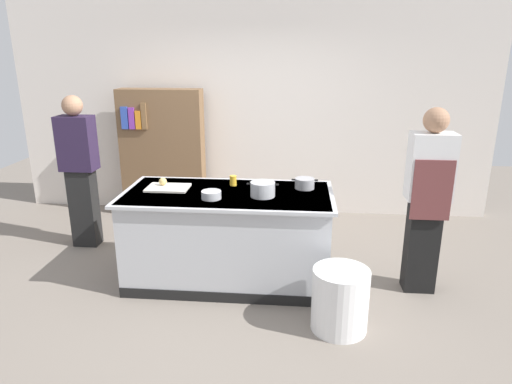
{
  "coord_description": "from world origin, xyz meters",
  "views": [
    {
      "loc": [
        0.64,
        -4.04,
        2.19
      ],
      "look_at": [
        0.25,
        0.2,
        0.85
      ],
      "focal_mm": 31.98,
      "sensor_mm": 36.0,
      "label": 1
    }
  ],
  "objects_px": {
    "mixing_bowl": "(211,195)",
    "trash_bin": "(340,300)",
    "person_chef": "(427,198)",
    "onion": "(163,181)",
    "sauce_pan": "(305,183)",
    "person_guest": "(80,169)",
    "juice_cup": "(233,181)",
    "bookshelf": "(163,153)",
    "stock_pot": "(263,189)"
  },
  "relations": [
    {
      "from": "mixing_bowl",
      "to": "trash_bin",
      "type": "xyz_separation_m",
      "value": [
        1.14,
        -0.56,
        -0.67
      ]
    },
    {
      "from": "person_chef",
      "to": "trash_bin",
      "type": "bearing_deg",
      "value": 134.22
    },
    {
      "from": "onion",
      "to": "sauce_pan",
      "type": "height_order",
      "value": "sauce_pan"
    },
    {
      "from": "mixing_bowl",
      "to": "person_chef",
      "type": "bearing_deg",
      "value": 4.67
    },
    {
      "from": "sauce_pan",
      "to": "person_guest",
      "type": "distance_m",
      "value": 2.54
    },
    {
      "from": "trash_bin",
      "to": "person_guest",
      "type": "height_order",
      "value": "person_guest"
    },
    {
      "from": "sauce_pan",
      "to": "trash_bin",
      "type": "bearing_deg",
      "value": -72.84
    },
    {
      "from": "juice_cup",
      "to": "mixing_bowl",
      "type": "bearing_deg",
      "value": -107.87
    },
    {
      "from": "bookshelf",
      "to": "sauce_pan",
      "type": "bearing_deg",
      "value": -40.46
    },
    {
      "from": "juice_cup",
      "to": "person_guest",
      "type": "height_order",
      "value": "person_guest"
    },
    {
      "from": "person_chef",
      "to": "bookshelf",
      "type": "height_order",
      "value": "person_chef"
    },
    {
      "from": "stock_pot",
      "to": "sauce_pan",
      "type": "xyz_separation_m",
      "value": [
        0.38,
        0.28,
        -0.02
      ]
    },
    {
      "from": "stock_pot",
      "to": "person_guest",
      "type": "bearing_deg",
      "value": 159.95
    },
    {
      "from": "stock_pot",
      "to": "trash_bin",
      "type": "relative_size",
      "value": 0.56
    },
    {
      "from": "stock_pot",
      "to": "mixing_bowl",
      "type": "distance_m",
      "value": 0.47
    },
    {
      "from": "bookshelf",
      "to": "person_guest",
      "type": "bearing_deg",
      "value": -119.19
    },
    {
      "from": "person_guest",
      "to": "bookshelf",
      "type": "xyz_separation_m",
      "value": [
        0.62,
        1.11,
        -0.06
      ]
    },
    {
      "from": "juice_cup",
      "to": "person_chef",
      "type": "relative_size",
      "value": 0.06
    },
    {
      "from": "bookshelf",
      "to": "stock_pot",
      "type": "bearing_deg",
      "value": -51.6
    },
    {
      "from": "trash_bin",
      "to": "person_chef",
      "type": "relative_size",
      "value": 0.3
    },
    {
      "from": "mixing_bowl",
      "to": "juice_cup",
      "type": "bearing_deg",
      "value": 72.13
    },
    {
      "from": "juice_cup",
      "to": "person_guest",
      "type": "distance_m",
      "value": 1.85
    },
    {
      "from": "juice_cup",
      "to": "person_guest",
      "type": "bearing_deg",
      "value": 165.84
    },
    {
      "from": "onion",
      "to": "person_chef",
      "type": "relative_size",
      "value": 0.04
    },
    {
      "from": "stock_pot",
      "to": "sauce_pan",
      "type": "height_order",
      "value": "stock_pot"
    },
    {
      "from": "sauce_pan",
      "to": "person_chef",
      "type": "xyz_separation_m",
      "value": [
        1.09,
        -0.24,
        -0.04
      ]
    },
    {
      "from": "sauce_pan",
      "to": "juice_cup",
      "type": "xyz_separation_m",
      "value": [
        -0.7,
        0.04,
        -0.0
      ]
    },
    {
      "from": "onion",
      "to": "mixing_bowl",
      "type": "xyz_separation_m",
      "value": [
        0.54,
        -0.31,
        -0.02
      ]
    },
    {
      "from": "onion",
      "to": "stock_pot",
      "type": "distance_m",
      "value": 1.01
    },
    {
      "from": "mixing_bowl",
      "to": "person_chef",
      "type": "height_order",
      "value": "person_chef"
    },
    {
      "from": "mixing_bowl",
      "to": "trash_bin",
      "type": "height_order",
      "value": "mixing_bowl"
    },
    {
      "from": "mixing_bowl",
      "to": "bookshelf",
      "type": "bearing_deg",
      "value": 117.44
    },
    {
      "from": "juice_cup",
      "to": "bookshelf",
      "type": "xyz_separation_m",
      "value": [
        -1.17,
        1.56,
        -0.1
      ]
    },
    {
      "from": "sauce_pan",
      "to": "person_guest",
      "type": "xyz_separation_m",
      "value": [
        -2.49,
        0.49,
        -0.04
      ]
    },
    {
      "from": "stock_pot",
      "to": "bookshelf",
      "type": "xyz_separation_m",
      "value": [
        -1.49,
        1.88,
        -0.11
      ]
    },
    {
      "from": "onion",
      "to": "person_guest",
      "type": "xyz_separation_m",
      "value": [
        -1.12,
        0.57,
        -0.05
      ]
    },
    {
      "from": "sauce_pan",
      "to": "trash_bin",
      "type": "relative_size",
      "value": 0.48
    },
    {
      "from": "juice_cup",
      "to": "trash_bin",
      "type": "distance_m",
      "value": 1.57
    },
    {
      "from": "mixing_bowl",
      "to": "person_guest",
      "type": "height_order",
      "value": "person_guest"
    },
    {
      "from": "juice_cup",
      "to": "trash_bin",
      "type": "relative_size",
      "value": 0.19
    },
    {
      "from": "bookshelf",
      "to": "juice_cup",
      "type": "bearing_deg",
      "value": -53.09
    },
    {
      "from": "onion",
      "to": "person_guest",
      "type": "height_order",
      "value": "person_guest"
    },
    {
      "from": "stock_pot",
      "to": "juice_cup",
      "type": "bearing_deg",
      "value": 134.92
    },
    {
      "from": "stock_pot",
      "to": "trash_bin",
      "type": "bearing_deg",
      "value": -44.83
    },
    {
      "from": "sauce_pan",
      "to": "person_chef",
      "type": "distance_m",
      "value": 1.12
    },
    {
      "from": "sauce_pan",
      "to": "mixing_bowl",
      "type": "height_order",
      "value": "sauce_pan"
    },
    {
      "from": "stock_pot",
      "to": "sauce_pan",
      "type": "bearing_deg",
      "value": 36.16
    },
    {
      "from": "trash_bin",
      "to": "person_chef",
      "type": "xyz_separation_m",
      "value": [
        0.8,
        0.72,
        0.65
      ]
    },
    {
      "from": "bookshelf",
      "to": "mixing_bowl",
      "type": "bearing_deg",
      "value": -62.56
    },
    {
      "from": "onion",
      "to": "person_guest",
      "type": "distance_m",
      "value": 1.26
    }
  ]
}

